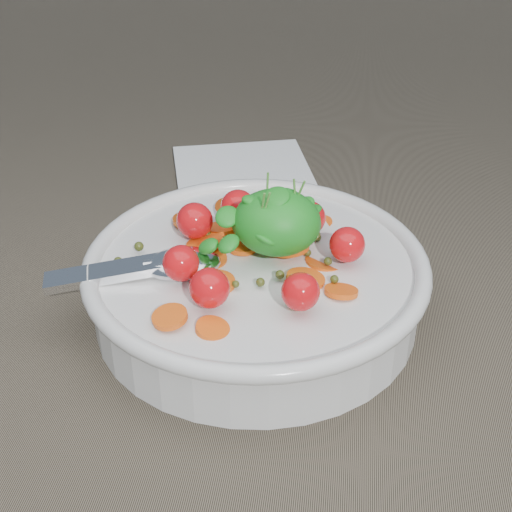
# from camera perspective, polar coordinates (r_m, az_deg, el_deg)

# --- Properties ---
(ground) EXTENTS (6.00, 6.00, 0.00)m
(ground) POSITION_cam_1_polar(r_m,az_deg,el_deg) (0.53, -2.82, -5.37)
(ground) COLOR brown
(ground) RESTS_ON ground
(bowl) EXTENTS (0.27, 0.25, 0.11)m
(bowl) POSITION_cam_1_polar(r_m,az_deg,el_deg) (0.53, -0.01, -1.95)
(bowl) COLOR silver
(bowl) RESTS_ON ground
(napkin) EXTENTS (0.17, 0.15, 0.01)m
(napkin) POSITION_cam_1_polar(r_m,az_deg,el_deg) (0.75, -1.12, 6.99)
(napkin) COLOR white
(napkin) RESTS_ON ground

